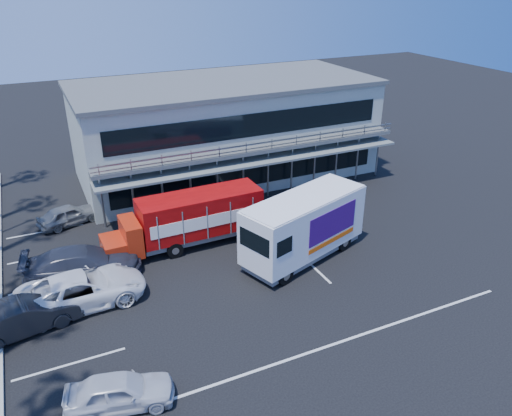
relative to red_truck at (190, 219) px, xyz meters
name	(u,v)px	position (x,y,z in m)	size (l,w,h in m)	color
ground	(279,273)	(3.26, -4.99, -1.71)	(120.00, 120.00, 0.00)	black
building	(225,128)	(6.26, 9.95, 1.94)	(22.40, 12.00, 7.30)	#9DA496
red_truck	(190,219)	(0.00, 0.00, 0.00)	(9.33, 2.43, 3.13)	#B0240E
white_van	(304,226)	(5.26, -4.02, 0.25)	(8.03, 4.93, 3.71)	white
parked_car_a	(120,391)	(-6.24, -10.44, -1.04)	(1.60, 3.99, 1.36)	silver
parked_car_b	(24,317)	(-9.24, -4.33, -0.93)	(1.66, 4.76, 1.57)	black
parked_car_c	(82,289)	(-6.60, -3.34, -0.88)	(2.78, 6.03, 1.68)	white
parked_car_d	(83,264)	(-6.24, -0.99, -0.85)	(2.42, 5.94, 1.72)	#2E303D
parked_car_e	(69,215)	(-6.24, 5.81, -1.06)	(1.55, 3.85, 1.31)	slate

